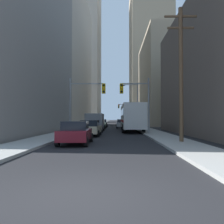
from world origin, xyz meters
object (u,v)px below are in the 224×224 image
sedan_green (99,124)px  sedan_black (102,123)px  traffic_signal_near_left (85,96)px  sedan_maroon (76,133)px  sedan_silver (122,124)px  city_bus (132,117)px  traffic_signal_far_right (125,110)px  cargo_van_grey (95,122)px  traffic_signal_near_right (136,97)px  sedan_beige (90,128)px

sedan_green → sedan_black: 6.45m
sedan_green → traffic_signal_near_left: size_ratio=0.71×
sedan_maroon → sedan_black: bearing=90.1°
sedan_silver → city_bus: bearing=-83.6°
traffic_signal_far_right → traffic_signal_near_left: bearing=-98.6°
cargo_van_grey → sedan_black: (-0.03, 13.32, -0.52)m
city_bus → sedan_maroon: (-4.65, -14.48, -1.16)m
traffic_signal_near_left → traffic_signal_far_right: size_ratio=1.00×
city_bus → traffic_signal_near_left: size_ratio=1.92×
sedan_silver → traffic_signal_near_left: size_ratio=0.70×
city_bus → traffic_signal_near_right: traffic_signal_near_right is taller
city_bus → sedan_beige: (-4.49, -7.84, -1.16)m
traffic_signal_far_right → city_bus: bearing=-90.3°
cargo_van_grey → sedan_maroon: 13.19m
sedan_maroon → cargo_van_grey: bearing=90.0°
traffic_signal_near_left → sedan_beige: bearing=-70.9°
sedan_silver → sedan_black: size_ratio=1.00×
city_bus → traffic_signal_near_left: bearing=-133.6°
sedan_maroon → traffic_signal_near_left: (-0.62, 8.93, 3.28)m
traffic_signal_near_left → traffic_signal_far_right: same height
city_bus → traffic_signal_far_right: bearing=89.7°
sedan_beige → traffic_signal_near_left: size_ratio=0.71×
city_bus → sedan_black: city_bus is taller
sedan_beige → sedan_silver: 17.51m
sedan_maroon → sedan_beige: size_ratio=1.00×
sedan_beige → traffic_signal_near_right: 6.09m
cargo_van_grey → sedan_black: 13.33m
cargo_van_grey → traffic_signal_far_right: traffic_signal_far_right is taller
city_bus → sedan_silver: size_ratio=2.73×
sedan_black → sedan_beige: bearing=-89.4°
sedan_maroon → sedan_silver: size_ratio=1.01×
sedan_maroon → sedan_green: size_ratio=1.00×
traffic_signal_near_right → traffic_signal_far_right: 35.75m
sedan_green → traffic_signal_near_right: (4.81, -11.11, 3.24)m
sedan_maroon → traffic_signal_far_right: 45.05m
sedan_maroon → sedan_silver: same height
city_bus → sedan_green: (-4.67, 5.56, -1.16)m
sedan_beige → sedan_silver: size_ratio=1.01×
cargo_van_grey → sedan_black: bearing=90.1°
cargo_van_grey → sedan_beige: (0.16, -6.54, -0.52)m
city_bus → sedan_beige: size_ratio=2.71×
sedan_green → traffic_signal_far_right: (4.82, 24.64, 3.24)m
traffic_signal_near_right → sedan_green: bearing=113.4°
sedan_black → traffic_signal_near_right: bearing=-74.7°
traffic_signal_near_right → traffic_signal_far_right: (0.01, 35.75, -0.00)m
sedan_beige → sedan_green: same height
city_bus → traffic_signal_near_left: 7.95m
sedan_maroon → traffic_signal_near_right: (4.79, 8.93, 3.24)m
sedan_black → traffic_signal_near_left: (-0.60, -17.56, 3.28)m
traffic_signal_near_left → sedan_maroon: bearing=-86.0°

